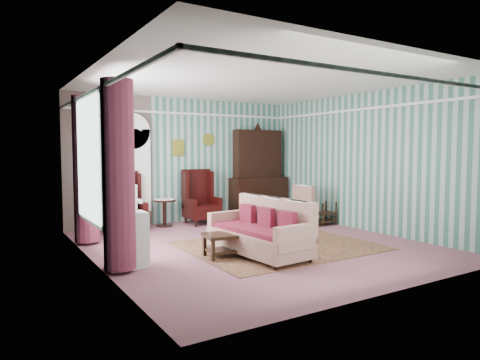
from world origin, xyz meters
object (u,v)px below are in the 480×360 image
floral_armchair (293,206)px  coffee_table (231,245)px  bookcase (132,176)px  plant_stand (127,240)px  nest_table (324,213)px  round_side_table (165,213)px  sofa (258,224)px  wingback_right (202,197)px  seated_woman (126,203)px  dresser_hutch (259,170)px  wingback_left (126,202)px

floral_armchair → coffee_table: size_ratio=1.10×
bookcase → plant_stand: bookcase is taller
nest_table → coffee_table: (-3.28, -1.42, -0.08)m
round_side_table → nest_table: (3.17, -1.70, -0.03)m
sofa → plant_stand: bearing=74.1°
wingback_right → floral_armchair: (1.55, -1.40, -0.16)m
plant_stand → seated_woman: bearing=73.8°
seated_woman → coffee_table: bearing=-75.1°
wingback_right → floral_armchair: wingback_right is taller
round_side_table → plant_stand: (-1.70, -2.90, 0.10)m
wingback_right → plant_stand: size_ratio=1.56×
dresser_hutch → coffee_table: 4.34m
seated_woman → dresser_hutch: bearing=4.4°
sofa → seated_woman: bearing=16.1°
plant_stand → nest_table: bearing=13.8°
wingback_right → plant_stand: bearing=-132.8°
plant_stand → coffee_table: size_ratio=0.95×
dresser_hutch → wingback_right: size_ratio=1.89×
bookcase → seated_woman: bearing=-122.7°
bookcase → wingback_left: bookcase is taller
bookcase → round_side_table: size_ratio=3.73×
round_side_table → coffee_table: round_side_table is taller
nest_table → wingback_right: bearing=146.3°
round_side_table → floral_armchair: bearing=-32.9°
nest_table → coffee_table: 3.57m
nest_table → seated_woman: bearing=159.2°
wingback_left → sofa: wingback_left is taller
seated_woman → round_side_table: seated_woman is taller
bookcase → wingback_right: (1.50, -0.39, -0.50)m
seated_woman → round_side_table: (0.90, 0.15, -0.29)m
seated_woman → floral_armchair: size_ratio=1.27×
nest_table → coffee_table: bearing=-156.6°
wingback_left → sofa: (1.20, -3.14, -0.11)m
wingback_right → sofa: bearing=-99.9°
dresser_hutch → coffee_table: size_ratio=2.80×
bookcase → nest_table: size_ratio=4.15×
dresser_hutch → round_side_table: dresser_hutch is taller
round_side_table → nest_table: bearing=-28.2°
wingback_right → plant_stand: 3.76m
wingback_right → nest_table: 2.81m
nest_table → plant_stand: (-4.87, -1.20, 0.13)m
bookcase → sofa: size_ratio=1.21×
sofa → round_side_table: bearing=0.4°
bookcase → floral_armchair: bearing=-30.4°
coffee_table → nest_table: bearing=23.4°
wingback_left → bookcase: bearing=57.3°
wingback_left → nest_table: (4.07, -1.55, -0.35)m
bookcase → floral_armchair: size_ratio=2.41×
seated_woman → sofa: 3.37m
bookcase → nest_table: (3.82, -1.94, -0.85)m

